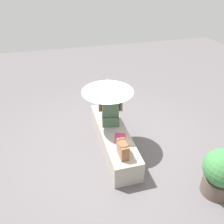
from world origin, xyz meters
TOP-DOWN VIEW (x-y plane):
  - ground_plane at (0.00, 0.00)m, footprint 14.00×14.00m
  - stone_bench at (0.00, 0.00)m, footprint 2.07×0.52m
  - person_seated at (-0.23, 0.00)m, footprint 0.35×0.50m
  - parasol at (-0.18, -0.07)m, footprint 0.97×0.97m
  - handbag_black at (0.73, -0.04)m, footprint 0.31×0.23m
  - tote_bag_canvas at (-0.74, 0.03)m, footprint 0.26×0.20m
  - magazine at (0.28, 0.06)m, footprint 0.33×0.28m
  - planter_near at (1.51, 1.35)m, footprint 0.61×0.61m

SIDE VIEW (x-z plane):
  - ground_plane at x=0.00m, z-range 0.00..0.00m
  - stone_bench at x=0.00m, z-range 0.00..0.45m
  - magazine at x=0.28m, z-range 0.45..0.46m
  - planter_near at x=1.51m, z-range 0.03..0.89m
  - handbag_black at x=0.73m, z-range 0.45..0.73m
  - tote_bag_canvas at x=-0.74m, z-range 0.44..0.76m
  - person_seated at x=-0.23m, z-range 0.39..1.29m
  - parasol at x=-0.18m, z-range 0.82..1.86m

